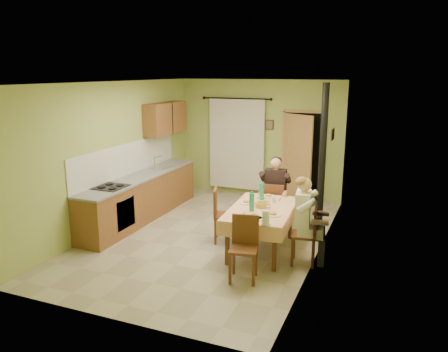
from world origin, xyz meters
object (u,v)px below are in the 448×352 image
at_px(dining_table, 261,229).
at_px(chair_left, 225,226).
at_px(chair_far, 274,215).
at_px(man_far, 275,185).
at_px(chair_near, 244,261).
at_px(stove_flue, 321,185).
at_px(man_right, 305,211).
at_px(chair_right, 304,246).

height_order(dining_table, chair_left, chair_left).
bearing_deg(chair_far, dining_table, -91.87).
xyz_separation_m(chair_far, man_far, (-0.00, 0.01, 0.59)).
distance_m(dining_table, chair_left, 0.75).
height_order(chair_far, man_far, man_far).
xyz_separation_m(chair_near, stove_flue, (0.74, 2.00, 0.74)).
height_order(man_far, man_right, same).
relative_size(chair_far, chair_right, 1.00).
distance_m(dining_table, chair_right, 0.83).
xyz_separation_m(chair_far, man_right, (0.85, -1.33, 0.59)).
bearing_deg(chair_near, dining_table, -97.23).
bearing_deg(dining_table, stove_flue, 43.11).
height_order(man_far, stove_flue, stove_flue).
bearing_deg(stove_flue, man_far, 166.25).
height_order(chair_right, stove_flue, stove_flue).
relative_size(chair_near, chair_right, 1.02).
relative_size(chair_right, man_far, 0.67).
relative_size(dining_table, man_right, 1.27).
bearing_deg(man_right, chair_far, 24.38).
relative_size(dining_table, chair_far, 1.90).
bearing_deg(dining_table, chair_left, 163.23).
bearing_deg(stove_flue, man_right, -92.23).
height_order(chair_near, man_far, man_far).
bearing_deg(man_far, chair_far, -90.00).
bearing_deg(dining_table, man_far, 90.00).
relative_size(dining_table, man_far, 1.27).
bearing_deg(chair_left, chair_right, 55.66).
bearing_deg(chair_left, chair_near, 12.98).
bearing_deg(stove_flue, chair_near, -110.22).
bearing_deg(chair_right, chair_left, 66.62).
xyz_separation_m(dining_table, chair_far, (-0.07, 1.08, -0.09)).
bearing_deg(chair_left, stove_flue, 95.41).
xyz_separation_m(chair_near, man_far, (-0.15, 2.22, 0.59)).
bearing_deg(dining_table, chair_right, -21.03).
xyz_separation_m(dining_table, man_far, (-0.07, 1.09, 0.50)).
height_order(chair_far, stove_flue, stove_flue).
relative_size(chair_near, man_right, 0.68).
bearing_deg(chair_left, dining_table, 57.89).
height_order(chair_near, chair_left, chair_left).
bearing_deg(dining_table, man_right, -21.40).
distance_m(man_far, stove_flue, 0.93).
distance_m(chair_far, man_right, 1.68).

